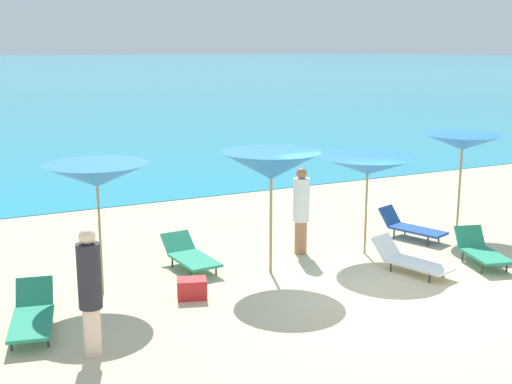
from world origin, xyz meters
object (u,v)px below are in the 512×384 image
at_px(umbrella_1, 97,175).
at_px(umbrella_2, 271,166).
at_px(beachgoer_0, 301,209).
at_px(umbrella_3, 368,166).
at_px(lounge_chair_1, 190,255).
at_px(beachgoer_1, 90,288).
at_px(umbrella_4, 463,143).
at_px(lounge_chair_5, 410,260).
at_px(cooler_box, 192,288).
at_px(lounge_chair_4, 410,226).
at_px(lounge_chair_0, 481,250).
at_px(lounge_chair_3, 32,315).

bearing_deg(umbrella_1, umbrella_2, -7.15).
bearing_deg(beachgoer_0, umbrella_1, 51.91).
relative_size(umbrella_3, lounge_chair_1, 1.36).
xyz_separation_m(umbrella_1, lounge_chair_1, (1.84, 0.53, -1.82)).
bearing_deg(beachgoer_1, umbrella_3, 91.37).
bearing_deg(beachgoer_1, umbrella_4, 87.99).
bearing_deg(lounge_chair_5, cooler_box, 156.14).
distance_m(umbrella_2, umbrella_4, 5.28).
xyz_separation_m(lounge_chair_1, beachgoer_1, (-2.56, -2.83, 0.71)).
bearing_deg(lounge_chair_1, lounge_chair_5, -33.68).
bearing_deg(cooler_box, umbrella_3, 28.11).
bearing_deg(lounge_chair_1, umbrella_1, -167.66).
bearing_deg(lounge_chair_4, umbrella_4, -20.47).
bearing_deg(lounge_chair_5, umbrella_2, 138.54).
bearing_deg(umbrella_4, lounge_chair_0, -123.10).
bearing_deg(umbrella_3, lounge_chair_5, -87.13).
relative_size(lounge_chair_3, lounge_chair_4, 1.04).
relative_size(lounge_chair_1, lounge_chair_3, 0.94).
bearing_deg(lounge_chair_0, cooler_box, -172.78).
bearing_deg(beachgoer_0, lounge_chair_3, 61.63).
xyz_separation_m(beachgoer_0, beachgoer_1, (-4.97, -2.69, 0.02)).
relative_size(umbrella_4, cooler_box, 4.55).
relative_size(umbrella_2, beachgoer_0, 1.29).
bearing_deg(umbrella_2, lounge_chair_0, -20.37).
xyz_separation_m(umbrella_1, lounge_chair_5, (5.50, -1.56, -1.85)).
bearing_deg(lounge_chair_5, lounge_chair_3, 160.95).
xyz_separation_m(umbrella_2, lounge_chair_4, (3.90, 0.62, -1.80)).
height_order(umbrella_2, umbrella_3, umbrella_2).
relative_size(umbrella_3, beachgoer_0, 1.19).
distance_m(umbrella_1, lounge_chair_5, 6.01).
xyz_separation_m(umbrella_2, beachgoer_1, (-3.84, -1.91, -1.09)).
distance_m(umbrella_1, umbrella_2, 3.15).
xyz_separation_m(lounge_chair_3, beachgoer_1, (0.62, -1.19, 0.71)).
relative_size(umbrella_3, lounge_chair_4, 1.33).
bearing_deg(umbrella_2, beachgoer_0, 34.78).
distance_m(umbrella_4, lounge_chair_0, 3.01).
relative_size(lounge_chair_0, cooler_box, 2.90).
height_order(lounge_chair_3, lounge_chair_4, lounge_chair_4).
relative_size(lounge_chair_4, beachgoer_1, 0.88).
bearing_deg(umbrella_3, umbrella_2, -176.03).
xyz_separation_m(lounge_chair_0, lounge_chair_1, (-5.21, 2.38, -0.02)).
relative_size(umbrella_1, cooler_box, 4.60).
relative_size(umbrella_3, lounge_chair_0, 1.48).
distance_m(lounge_chair_3, beachgoer_0, 5.83).
distance_m(umbrella_1, beachgoer_0, 4.42).
bearing_deg(umbrella_1, cooler_box, -35.41).
distance_m(lounge_chair_1, lounge_chair_5, 4.22).
relative_size(umbrella_4, lounge_chair_3, 1.35).
relative_size(umbrella_3, umbrella_4, 0.94).
xyz_separation_m(umbrella_3, lounge_chair_4, (1.59, 0.46, -1.59)).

